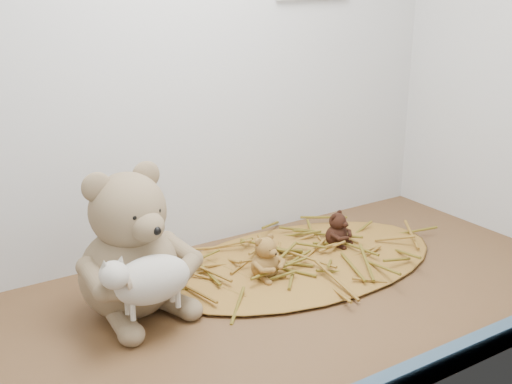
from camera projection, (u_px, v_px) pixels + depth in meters
alcove_shell at (241, 29)px, 100.84cm from camera, size 120.40×60.20×90.40cm
front_rail at (393, 384)px, 84.46cm from camera, size 119.28×2.20×3.60cm
straw_bed at (302, 261)px, 123.87cm from camera, size 58.44×33.93×1.13cm
main_teddy at (128, 242)px, 102.65cm from camera, size 23.64×24.54×24.93cm
toy_lamb at (152, 280)px, 96.48cm from camera, size 16.08×9.81×10.39cm
mini_teddy_tan at (265, 255)px, 115.40cm from camera, size 7.74×8.02×8.04cm
mini_teddy_brown at (337, 227)px, 129.56cm from camera, size 7.80×7.96×7.14cm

